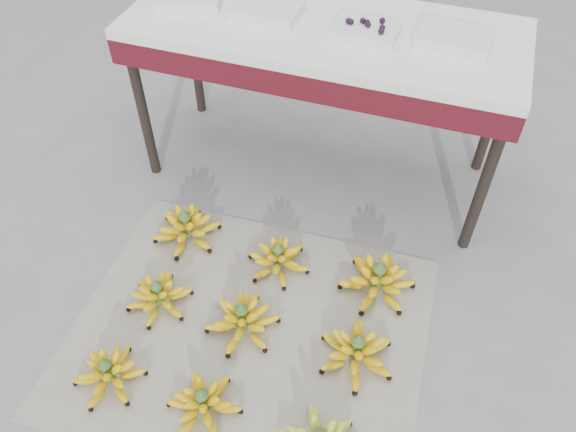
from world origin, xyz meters
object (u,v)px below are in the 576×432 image
(newspaper_mat, at_px, (248,334))
(bunch_back_left, at_px, (187,228))
(bunch_front_center, at_px, (204,403))
(bunch_mid_left, at_px, (159,296))
(bunch_front_left, at_px, (109,374))
(tray_right, at_px, (366,30))
(bunch_mid_center, at_px, (242,320))
(tray_left, at_px, (266,10))
(tray_far_right, at_px, (455,38))
(bunch_back_center, at_px, (278,259))
(vendor_table, at_px, (323,44))
(bunch_mid_right, at_px, (357,352))
(bunch_back_right, at_px, (377,280))

(newspaper_mat, distance_m, bunch_back_left, 0.54)
(bunch_front_center, relative_size, bunch_mid_left, 0.97)
(bunch_front_left, relative_size, tray_right, 1.10)
(bunch_mid_center, height_order, tray_left, tray_left)
(bunch_back_left, relative_size, tray_far_right, 1.18)
(bunch_mid_left, bearing_deg, bunch_back_center, 27.77)
(newspaper_mat, distance_m, bunch_mid_center, 0.06)
(bunch_mid_left, relative_size, tray_far_right, 1.06)
(bunch_back_center, xyz_separation_m, tray_far_right, (0.45, 0.63, 0.69))
(vendor_table, bearing_deg, bunch_mid_left, -109.83)
(bunch_front_left, bearing_deg, bunch_mid_right, 18.09)
(tray_right, bearing_deg, bunch_mid_left, -119.35)
(bunch_mid_left, bearing_deg, tray_far_right, 36.28)
(bunch_back_center, xyz_separation_m, bunch_back_right, (0.39, 0.02, 0.01))
(vendor_table, distance_m, tray_left, 0.25)
(bunch_front_left, xyz_separation_m, bunch_mid_right, (0.76, 0.34, 0.01))
(bunch_front_left, xyz_separation_m, bunch_mid_left, (0.01, 0.33, 0.00))
(bunch_mid_right, bearing_deg, bunch_front_center, -159.74)
(vendor_table, distance_m, tray_right, 0.20)
(bunch_front_left, xyz_separation_m, bunch_mid_center, (0.34, 0.33, 0.01))
(bunch_front_left, height_order, bunch_mid_center, bunch_mid_center)
(bunch_front_left, relative_size, bunch_front_center, 0.93)
(bunch_back_right, xyz_separation_m, tray_left, (-0.65, 0.59, 0.69))
(bunch_back_left, bearing_deg, bunch_mid_left, -93.10)
(bunch_mid_left, xyz_separation_m, tray_left, (0.11, 0.92, 0.69))
(bunch_back_left, distance_m, tray_far_right, 1.26)
(bunch_back_center, relative_size, vendor_table, 0.20)
(bunch_front_left, bearing_deg, bunch_back_center, 53.85)
(bunch_front_center, height_order, vendor_table, vendor_table)
(newspaper_mat, xyz_separation_m, tray_left, (-0.25, 0.93, 0.75))
(bunch_back_left, bearing_deg, bunch_mid_center, -52.67)
(tray_far_right, bearing_deg, bunch_mid_center, -117.23)
(bunch_mid_left, relative_size, vendor_table, 0.19)
(newspaper_mat, xyz_separation_m, bunch_mid_right, (0.39, 0.02, 0.06))
(bunch_mid_center, distance_m, vendor_table, 1.09)
(newspaper_mat, height_order, bunch_front_center, bunch_front_center)
(newspaper_mat, relative_size, bunch_front_center, 4.47)
(bunch_mid_left, relative_size, bunch_back_right, 0.85)
(bunch_front_left, height_order, bunch_mid_left, bunch_mid_left)
(vendor_table, xyz_separation_m, tray_right, (0.17, -0.03, 0.10))
(bunch_front_left, bearing_deg, bunch_front_center, -4.85)
(bunch_mid_left, bearing_deg, tray_left, 70.76)
(bunch_mid_left, height_order, tray_right, tray_right)
(bunch_mid_center, height_order, bunch_back_left, bunch_back_left)
(bunch_front_left, relative_size, bunch_mid_right, 0.77)
(tray_far_right, bearing_deg, bunch_mid_right, -94.04)
(bunch_front_center, bearing_deg, bunch_mid_right, 48.75)
(tray_right, bearing_deg, newspaper_mat, -98.96)
(vendor_table, relative_size, tray_right, 6.42)
(bunch_mid_left, bearing_deg, bunch_mid_center, -12.77)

